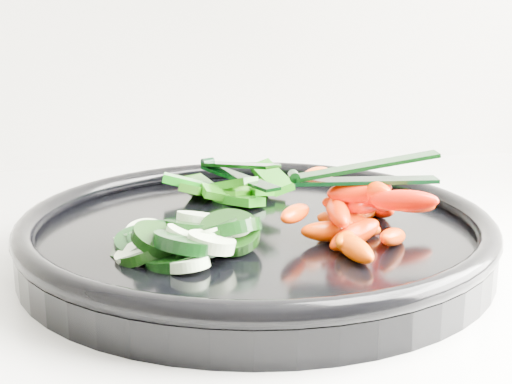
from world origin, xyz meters
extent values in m
cylinder|color=black|center=(0.60, 1.64, 0.94)|extent=(0.49, 0.49, 0.02)
torus|color=black|center=(0.60, 1.64, 0.96)|extent=(0.50, 0.50, 0.02)
cylinder|color=black|center=(0.51, 1.59, 0.96)|extent=(0.04, 0.04, 0.02)
cylinder|color=beige|center=(0.51, 1.59, 0.96)|extent=(0.04, 0.04, 0.02)
cylinder|color=black|center=(0.53, 1.61, 0.96)|extent=(0.06, 0.06, 0.03)
cylinder|color=#D9ECBD|center=(0.52, 1.62, 0.96)|extent=(0.04, 0.04, 0.02)
cylinder|color=black|center=(0.52, 1.61, 0.96)|extent=(0.05, 0.05, 0.03)
cylinder|color=beige|center=(0.52, 1.63, 0.96)|extent=(0.04, 0.04, 0.02)
cylinder|color=black|center=(0.54, 1.58, 0.96)|extent=(0.06, 0.06, 0.02)
cylinder|color=beige|center=(0.54, 1.56, 0.96)|extent=(0.04, 0.04, 0.02)
cylinder|color=black|center=(0.55, 1.63, 0.96)|extent=(0.05, 0.05, 0.02)
cylinder|color=beige|center=(0.56, 1.63, 0.96)|extent=(0.04, 0.04, 0.02)
cylinder|color=black|center=(0.54, 1.62, 0.96)|extent=(0.05, 0.05, 0.02)
cylinder|color=beige|center=(0.54, 1.63, 0.96)|extent=(0.05, 0.05, 0.02)
cylinder|color=black|center=(0.52, 1.61, 0.96)|extent=(0.06, 0.06, 0.02)
cylinder|color=#DBFAC8|center=(0.52, 1.62, 0.96)|extent=(0.04, 0.04, 0.01)
cylinder|color=black|center=(0.51, 1.61, 0.96)|extent=(0.06, 0.06, 0.03)
cylinder|color=beige|center=(0.51, 1.63, 0.96)|extent=(0.05, 0.05, 0.02)
cylinder|color=black|center=(0.58, 1.60, 0.97)|extent=(0.05, 0.05, 0.03)
cylinder|color=beige|center=(0.56, 1.59, 0.97)|extent=(0.03, 0.04, 0.02)
cylinder|color=black|center=(0.55, 1.61, 0.97)|extent=(0.05, 0.05, 0.02)
cylinder|color=beige|center=(0.56, 1.63, 0.97)|extent=(0.05, 0.05, 0.02)
cylinder|color=black|center=(0.52, 1.59, 0.97)|extent=(0.05, 0.06, 0.03)
cylinder|color=beige|center=(0.54, 1.59, 0.97)|extent=(0.03, 0.03, 0.02)
cylinder|color=black|center=(0.58, 1.59, 0.97)|extent=(0.06, 0.06, 0.03)
cylinder|color=#D3F5C4|center=(0.58, 1.60, 0.97)|extent=(0.03, 0.03, 0.02)
cylinder|color=black|center=(0.56, 1.60, 0.97)|extent=(0.05, 0.05, 0.02)
cylinder|color=beige|center=(0.58, 1.60, 0.97)|extent=(0.04, 0.04, 0.02)
cylinder|color=black|center=(0.54, 1.58, 0.97)|extent=(0.07, 0.07, 0.02)
cylinder|color=beige|center=(0.56, 1.57, 0.97)|extent=(0.04, 0.04, 0.02)
ellipsoid|color=#F01700|center=(0.67, 1.59, 0.96)|extent=(0.05, 0.04, 0.03)
ellipsoid|color=#DB3100|center=(0.65, 1.60, 0.96)|extent=(0.05, 0.03, 0.02)
ellipsoid|color=#FC4E00|center=(0.66, 1.56, 0.96)|extent=(0.03, 0.05, 0.02)
ellipsoid|color=#E44500|center=(0.67, 1.63, 0.96)|extent=(0.02, 0.04, 0.02)
ellipsoid|color=#EC5B00|center=(0.69, 1.58, 0.96)|extent=(0.04, 0.04, 0.02)
ellipsoid|color=#F45800|center=(0.68, 1.63, 0.96)|extent=(0.03, 0.05, 0.02)
ellipsoid|color=#FF5800|center=(0.66, 1.58, 0.96)|extent=(0.03, 0.04, 0.02)
ellipsoid|color=#EC4700|center=(0.67, 1.62, 0.96)|extent=(0.05, 0.04, 0.03)
ellipsoid|color=#FF0D00|center=(0.71, 1.66, 0.96)|extent=(0.02, 0.05, 0.03)
ellipsoid|color=#FB6400|center=(0.70, 1.66, 0.96)|extent=(0.04, 0.05, 0.02)
ellipsoid|color=#FF3900|center=(0.63, 1.61, 0.98)|extent=(0.04, 0.05, 0.02)
ellipsoid|color=#F22700|center=(0.70, 1.63, 0.98)|extent=(0.03, 0.05, 0.03)
ellipsoid|color=#FF2100|center=(0.69, 1.62, 0.98)|extent=(0.05, 0.04, 0.02)
ellipsoid|color=#FF3E00|center=(0.66, 1.61, 0.98)|extent=(0.02, 0.05, 0.02)
ellipsoid|color=#EF3700|center=(0.67, 1.62, 0.98)|extent=(0.05, 0.02, 0.02)
ellipsoid|color=#F93300|center=(0.72, 1.62, 0.98)|extent=(0.05, 0.02, 0.02)
ellipsoid|color=#FF4F00|center=(0.68, 1.61, 0.99)|extent=(0.04, 0.05, 0.03)
ellipsoid|color=red|center=(0.66, 1.67, 0.99)|extent=(0.04, 0.04, 0.02)
ellipsoid|color=#ED0D00|center=(0.68, 1.61, 0.99)|extent=(0.05, 0.03, 0.02)
ellipsoid|color=red|center=(0.70, 1.58, 0.99)|extent=(0.05, 0.05, 0.02)
cube|color=#256C0A|center=(0.61, 1.74, 0.96)|extent=(0.05, 0.05, 0.02)
cube|color=#226509|center=(0.60, 1.73, 0.96)|extent=(0.06, 0.03, 0.03)
cube|color=#10710A|center=(0.62, 1.74, 0.96)|extent=(0.02, 0.05, 0.02)
cube|color=#0F710A|center=(0.60, 1.72, 0.96)|extent=(0.04, 0.05, 0.02)
cube|color=#25690A|center=(0.61, 1.75, 0.96)|extent=(0.07, 0.02, 0.03)
cube|color=#1A690A|center=(0.57, 1.78, 0.96)|extent=(0.03, 0.05, 0.01)
cube|color=#186009|center=(0.57, 1.75, 0.96)|extent=(0.05, 0.07, 0.03)
cube|color=#1A6209|center=(0.59, 1.73, 0.97)|extent=(0.05, 0.05, 0.02)
cube|color=#0C6309|center=(0.56, 1.74, 0.97)|extent=(0.05, 0.03, 0.02)
cube|color=#1D6C0A|center=(0.64, 1.76, 0.97)|extent=(0.03, 0.07, 0.02)
cylinder|color=black|center=(0.63, 1.62, 1.00)|extent=(0.01, 0.01, 0.01)
cube|color=black|center=(0.68, 1.61, 1.00)|extent=(0.11, 0.02, 0.00)
cube|color=black|center=(0.68, 1.61, 1.01)|extent=(0.11, 0.02, 0.02)
cylinder|color=black|center=(0.58, 1.79, 0.98)|extent=(0.01, 0.01, 0.01)
cube|color=black|center=(0.60, 1.74, 0.97)|extent=(0.06, 0.11, 0.00)
cube|color=black|center=(0.60, 1.74, 0.99)|extent=(0.06, 0.11, 0.02)
camera|label=1|loc=(0.52, 1.11, 1.13)|focal=50.00mm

